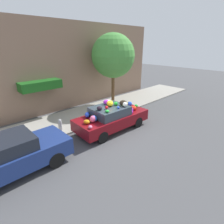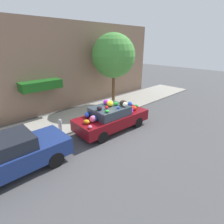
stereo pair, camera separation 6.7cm
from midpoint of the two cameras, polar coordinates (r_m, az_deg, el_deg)
ground_plane at (r=10.19m, az=-0.40°, el=-5.51°), size 60.00×60.00×0.00m
sidewalk_curb at (r=12.09m, az=-9.23°, el=-1.04°), size 24.00×3.20×0.10m
building_facade at (r=13.17m, az=-16.04°, el=13.73°), size 18.00×1.20×6.13m
street_tree at (r=13.46m, az=0.20°, el=17.83°), size 3.20×3.20×5.28m
fire_hydrant at (r=10.03m, az=-16.76°, el=-4.12°), size 0.20×0.20×0.70m
art_car at (r=9.81m, az=-0.31°, el=-1.68°), size 4.36×1.93×1.72m
parked_car_plain at (r=7.60m, az=-30.12°, el=-12.08°), size 4.08×1.80×1.52m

